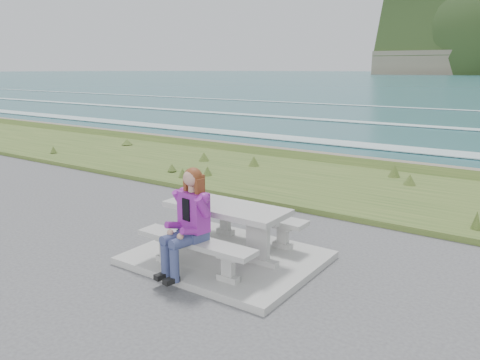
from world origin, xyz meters
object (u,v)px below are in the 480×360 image
at_px(picnic_table, 226,216).
at_px(bench_landward, 195,247).
at_px(bench_seaward, 253,219).
at_px(seated_woman, 185,236).

xyz_separation_m(picnic_table, bench_landward, (0.00, -0.70, -0.23)).
bearing_deg(bench_landward, picnic_table, 90.00).
relative_size(picnic_table, bench_landward, 1.00).
xyz_separation_m(bench_landward, bench_seaward, (0.00, 1.40, 0.00)).
relative_size(bench_seaward, seated_woman, 1.27).
distance_m(picnic_table, seated_woman, 0.84).
height_order(picnic_table, bench_seaward, picnic_table).
height_order(picnic_table, seated_woman, seated_woman).
distance_m(picnic_table, bench_seaward, 0.74).
height_order(picnic_table, bench_landward, picnic_table).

